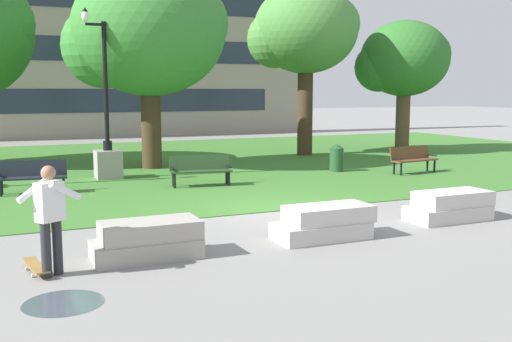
% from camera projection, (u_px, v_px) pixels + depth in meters
% --- Properties ---
extents(ground_plane, '(140.00, 140.00, 0.00)m').
position_uv_depth(ground_plane, '(281.00, 211.00, 14.08)').
color(ground_plane, gray).
extents(grass_lawn, '(40.00, 20.00, 0.02)m').
position_uv_depth(grass_lawn, '(167.00, 164.00, 23.14)').
color(grass_lawn, '#3D752D').
rests_on(grass_lawn, ground).
extents(concrete_block_center, '(1.80, 0.90, 0.64)m').
position_uv_depth(concrete_block_center, '(148.00, 240.00, 10.13)').
color(concrete_block_center, '#9E9991').
rests_on(concrete_block_center, ground).
extents(concrete_block_left, '(1.89, 0.90, 0.64)m').
position_uv_depth(concrete_block_left, '(324.00, 223.00, 11.45)').
color(concrete_block_left, '#BCB7B2').
rests_on(concrete_block_left, ground).
extents(concrete_block_right, '(1.86, 0.90, 0.64)m').
position_uv_depth(concrete_block_right, '(450.00, 206.00, 13.08)').
color(concrete_block_right, '#BCB7B2').
rests_on(concrete_block_right, ground).
extents(person_skateboarder, '(0.97, 0.58, 1.71)m').
position_uv_depth(person_skateboarder, '(50.00, 213.00, 9.06)').
color(person_skateboarder, '#28282D').
rests_on(person_skateboarder, ground).
extents(skateboard, '(0.34, 1.04, 0.14)m').
position_uv_depth(skateboard, '(37.00, 267.00, 9.34)').
color(skateboard, olive).
rests_on(skateboard, ground).
extents(puddle, '(1.08, 1.08, 0.01)m').
position_uv_depth(puddle, '(64.00, 303.00, 8.01)').
color(puddle, '#47515B').
rests_on(puddle, ground).
extents(park_bench_near_left, '(1.84, 0.71, 0.90)m').
position_uv_depth(park_bench_near_left, '(33.00, 175.00, 16.34)').
color(park_bench_near_left, '#1E232D').
rests_on(park_bench_near_left, grass_lawn).
extents(park_bench_near_right, '(1.86, 0.79, 0.90)m').
position_uv_depth(park_bench_near_right, '(200.00, 168.00, 17.65)').
color(park_bench_near_right, '#284723').
rests_on(park_bench_near_right, grass_lawn).
extents(park_bench_far_left, '(1.86, 0.78, 0.90)m').
position_uv_depth(park_bench_far_left, '(413.00, 158.00, 20.42)').
color(park_bench_far_left, brown).
rests_on(park_bench_far_left, grass_lawn).
extents(lamp_post_left, '(1.32, 0.80, 5.32)m').
position_uv_depth(lamp_post_left, '(108.00, 145.00, 19.09)').
color(lamp_post_left, gray).
rests_on(lamp_post_left, grass_lawn).
extents(tree_near_right, '(5.69, 5.42, 7.19)m').
position_uv_depth(tree_near_right, '(147.00, 33.00, 21.11)').
color(tree_near_right, '#42301E').
rests_on(tree_near_right, grass_lawn).
extents(tree_near_left, '(4.24, 4.04, 5.96)m').
position_uv_depth(tree_near_left, '(404.00, 60.00, 27.27)').
color(tree_near_left, brown).
rests_on(tree_near_left, grass_lawn).
extents(tree_far_left, '(4.68, 4.46, 7.30)m').
position_uv_depth(tree_far_left, '(305.00, 31.00, 25.52)').
color(tree_far_left, '#42301E').
rests_on(tree_far_left, grass_lawn).
extents(trash_bin, '(0.49, 0.49, 0.96)m').
position_uv_depth(trash_bin, '(337.00, 157.00, 20.82)').
color(trash_bin, '#234C28').
rests_on(trash_bin, grass_lawn).
extents(building_facade_distant, '(26.86, 1.03, 13.39)m').
position_uv_depth(building_facade_distant, '(108.00, 25.00, 35.60)').
color(building_facade_distant, gray).
rests_on(building_facade_distant, ground).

